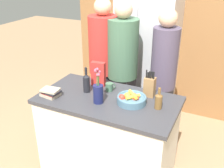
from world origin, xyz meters
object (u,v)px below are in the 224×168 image
Objects in this scene: knife_block at (150,86)px; bottle_vinegar at (86,82)px; flower_vase at (98,92)px; person_at_sink at (104,61)px; fruit_bowl at (131,99)px; book_stack at (50,92)px; person_in_red_tee at (163,74)px; bottle_oil at (159,100)px; coffee_mug at (109,87)px; cereal_box at (98,74)px; refrigerator at (147,52)px; person_in_blue at (123,66)px.

knife_block is 0.66m from bottle_vinegar.
person_at_sink is at bearing 114.07° from flower_vase.
book_stack is (-0.80, -0.22, -0.01)m from fruit_bowl.
fruit_bowl is 0.17× the size of person_in_red_tee.
book_stack is 0.38m from bottle_vinegar.
bottle_oil is at bearing 12.44° from book_stack.
person_at_sink reaches higher than coffee_mug.
book_stack is at bearing -74.51° from person_at_sink.
fruit_bowl reaches higher than coffee_mug.
bottle_oil is (0.75, -0.20, -0.05)m from cereal_box.
person_at_sink is at bearing 147.76° from knife_block.
refrigerator is 20.34× the size of coffee_mug.
flower_vase is at bearing -61.88° from cereal_box.
person_at_sink reaches higher than flower_vase.
person_in_blue reaches higher than coffee_mug.
person_in_red_tee is at bearing 44.53° from bottle_vinegar.
coffee_mug is at bearing 36.90° from book_stack.
coffee_mug is 0.36× the size of bottle_vinegar.
book_stack is 0.76× the size of bottle_vinegar.
flower_vase is 0.29m from coffee_mug.
book_stack is at bearing -108.53° from refrigerator.
refrigerator is at bearing 79.99° from cereal_box.
fruit_bowl is 0.33m from flower_vase.
fruit_bowl is at bearing -2.43° from bottle_vinegar.
coffee_mug is 0.06× the size of person_in_red_tee.
person_in_blue is (0.28, -0.03, -0.01)m from person_at_sink.
bottle_vinegar is at bearing -162.47° from knife_block.
bottle_oil is 0.12× the size of person_in_red_tee.
refrigerator is 9.54× the size of bottle_oil.
person_in_blue is (-0.10, -0.64, -0.01)m from refrigerator.
person_in_blue is (-0.08, 0.54, 0.04)m from coffee_mug.
person_at_sink is 0.80m from person_in_red_tee.
book_stack is (-0.32, -0.44, -0.10)m from cereal_box.
coffee_mug is at bearing -170.37° from knife_block.
knife_block reaches higher than book_stack.
bottle_vinegar is (-0.63, -0.20, 0.00)m from knife_block.
person_at_sink is (-0.16, 0.69, -0.02)m from bottle_vinegar.
flower_vase is 0.39m from cereal_box.
book_stack is 1.00m from person_in_blue.
bottle_vinegar is 0.68m from person_in_blue.
bottle_oil is (0.27, 0.01, 0.04)m from fruit_bowl.
knife_block is at bearing 0.18° from cereal_box.
cereal_box is at bearing 164.75° from bottle_oil.
knife_block is at bearing -8.75° from person_at_sink.
book_stack is 0.12× the size of person_in_red_tee.
person_in_red_tee is (-0.14, 0.64, -0.01)m from bottle_oil.
fruit_bowl is 0.98m from person_at_sink.
person_at_sink is (-0.38, 0.84, -0.02)m from flower_vase.
coffee_mug is at bearing -91.16° from refrigerator.
person_in_red_tee is at bearing 19.62° from person_at_sink.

